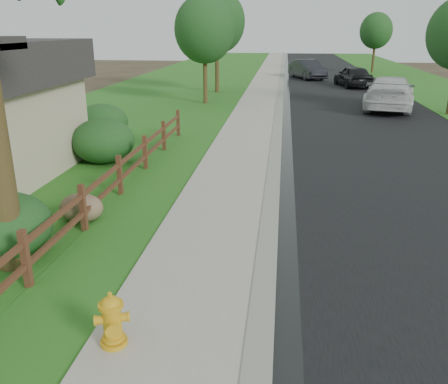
# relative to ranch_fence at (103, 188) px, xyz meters

# --- Properties ---
(road) EXTENTS (8.00, 90.00, 0.02)m
(road) POSITION_rel_ranch_fence_xyz_m (8.20, 28.60, -0.61)
(road) COLOR black
(road) RESTS_ON ground
(curb) EXTENTS (0.40, 90.00, 0.12)m
(curb) POSITION_rel_ranch_fence_xyz_m (4.00, 28.60, -0.56)
(curb) COLOR gray
(curb) RESTS_ON ground
(wet_gutter) EXTENTS (0.50, 90.00, 0.00)m
(wet_gutter) POSITION_rel_ranch_fence_xyz_m (4.35, 28.60, -0.60)
(wet_gutter) COLOR black
(wet_gutter) RESTS_ON road
(sidewalk) EXTENTS (2.20, 90.00, 0.10)m
(sidewalk) POSITION_rel_ranch_fence_xyz_m (2.70, 28.60, -0.57)
(sidewalk) COLOR #9F9A8B
(sidewalk) RESTS_ON ground
(grass_strip) EXTENTS (1.60, 90.00, 0.06)m
(grass_strip) POSITION_rel_ranch_fence_xyz_m (0.80, 28.60, -0.59)
(grass_strip) COLOR #29611B
(grass_strip) RESTS_ON ground
(lawn_near) EXTENTS (9.00, 90.00, 0.04)m
(lawn_near) POSITION_rel_ranch_fence_xyz_m (-4.40, 28.60, -0.60)
(lawn_near) COLOR #29611B
(lawn_near) RESTS_ON ground
(verge_far) EXTENTS (6.00, 90.00, 0.04)m
(verge_far) POSITION_rel_ranch_fence_xyz_m (15.10, 28.60, -0.60)
(verge_far) COLOR #29611B
(verge_far) RESTS_ON ground
(ranch_fence) EXTENTS (0.12, 16.92, 1.10)m
(ranch_fence) POSITION_rel_ranch_fence_xyz_m (0.00, 0.00, 0.00)
(ranch_fence) COLOR #462A17
(ranch_fence) RESTS_ON ground
(fire_hydrant) EXTENTS (0.53, 0.43, 0.81)m
(fire_hydrant) POSITION_rel_ranch_fence_xyz_m (2.00, -5.00, -0.14)
(fire_hydrant) COLOR orange
(fire_hydrant) RESTS_ON sidewalk
(white_suv) EXTENTS (3.79, 6.46, 1.76)m
(white_suv) POSITION_rel_ranch_fence_xyz_m (9.88, 16.47, 0.28)
(white_suv) COLOR silver
(white_suv) RESTS_ON road
(dark_car_mid) EXTENTS (2.67, 4.80, 1.54)m
(dark_car_mid) POSITION_rel_ranch_fence_xyz_m (9.28, 26.72, 0.17)
(dark_car_mid) COLOR black
(dark_car_mid) RESTS_ON road
(dark_car_far) EXTENTS (3.32, 5.10, 1.59)m
(dark_car_far) POSITION_rel_ranch_fence_xyz_m (6.15, 32.07, 0.20)
(dark_car_far) COLOR black
(dark_car_far) RESTS_ON road
(boulder) EXTENTS (1.12, 0.91, 0.67)m
(boulder) POSITION_rel_ranch_fence_xyz_m (-0.30, -0.63, -0.28)
(boulder) COLOR brown
(boulder) RESTS_ON ground
(shrub_b) EXTENTS (2.17, 2.17, 1.29)m
(shrub_b) POSITION_rel_ranch_fence_xyz_m (-1.03, -2.53, 0.03)
(shrub_b) COLOR #17421C
(shrub_b) RESTS_ON ground
(shrub_c) EXTENTS (2.17, 2.17, 1.47)m
(shrub_c) POSITION_rel_ranch_fence_xyz_m (-1.59, 4.29, 0.12)
(shrub_c) COLOR #17421C
(shrub_c) RESTS_ON ground
(shrub_d) EXTENTS (2.54, 2.54, 1.40)m
(shrub_d) POSITION_rel_ranch_fence_xyz_m (-2.90, 7.60, 0.08)
(shrub_d) COLOR #17421C
(shrub_d) RESTS_ON ground
(tree_near_left) EXTENTS (3.38, 3.38, 5.98)m
(tree_near_left) POSITION_rel_ranch_fence_xyz_m (-0.30, 17.21, 3.50)
(tree_near_left) COLOR #3D2F19
(tree_near_left) RESTS_ON ground
(tree_mid_left) EXTENTS (3.69, 3.69, 6.59)m
(tree_mid_left) POSITION_rel_ranch_fence_xyz_m (-0.30, 22.17, 3.93)
(tree_mid_left) COLOR #3D2F19
(tree_mid_left) RESTS_ON ground
(tree_far_right) EXTENTS (3.02, 3.02, 5.57)m
(tree_far_right) POSITION_rel_ranch_fence_xyz_m (12.60, 38.11, 3.28)
(tree_far_right) COLOR #3D2F19
(tree_far_right) RESTS_ON ground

